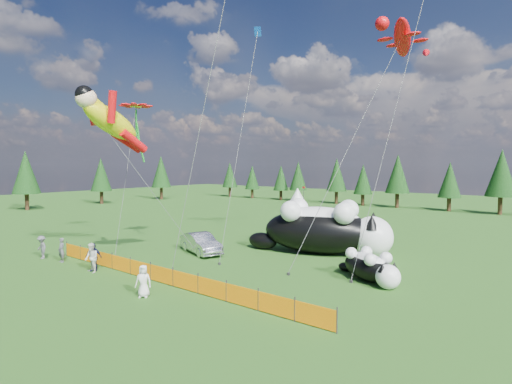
{
  "coord_description": "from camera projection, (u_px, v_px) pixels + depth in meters",
  "views": [
    {
      "loc": [
        18.07,
        -17.26,
        6.8
      ],
      "look_at": [
        1.36,
        4.0,
        4.91
      ],
      "focal_mm": 28.0,
      "sensor_mm": 36.0,
      "label": 1
    }
  ],
  "objects": [
    {
      "name": "safety_fence",
      "position": [
        162.0,
        275.0,
        22.77
      ],
      "size": [
        22.06,
        0.06,
        1.1
      ],
      "color": "#262626",
      "rests_on": "ground"
    },
    {
      "name": "spectator_c",
      "position": [
        94.0,
        257.0,
        25.39
      ],
      "size": [
        1.18,
        1.03,
        1.8
      ],
      "primitive_type": "imported",
      "rotation": [
        0.0,
        0.0,
        0.58
      ],
      "color": "#131334",
      "rests_on": "ground"
    },
    {
      "name": "spectator_b",
      "position": [
        91.0,
        258.0,
        24.97
      ],
      "size": [
        0.97,
        0.65,
        1.87
      ],
      "primitive_type": "imported",
      "rotation": [
        0.0,
        0.0,
        -0.13
      ],
      "color": "silver",
      "rests_on": "ground"
    },
    {
      "name": "festival_tents",
      "position": [
        495.0,
        208.0,
        49.64
      ],
      "size": [
        50.0,
        3.2,
        2.8
      ],
      "primitive_type": null,
      "color": "white",
      "rests_on": "ground"
    },
    {
      "name": "tree_line",
      "position": [
        417.0,
        183.0,
        60.17
      ],
      "size": [
        90.0,
        4.0,
        8.0
      ],
      "primitive_type": null,
      "color": "black",
      "rests_on": "ground"
    },
    {
      "name": "flower_kite",
      "position": [
        136.0,
        108.0,
        32.01
      ],
      "size": [
        3.51,
        5.03,
        11.96
      ],
      "color": "red",
      "rests_on": "ground"
    },
    {
      "name": "superhero_kite",
      "position": [
        111.0,
        122.0,
        26.3
      ],
      "size": [
        5.25,
        8.37,
        12.75
      ],
      "color": "#D7D40B",
      "rests_on": "ground"
    },
    {
      "name": "spectator_e",
      "position": [
        143.0,
        281.0,
        20.4
      ],
      "size": [
        0.97,
        0.91,
        1.66
      ],
      "primitive_type": "imported",
      "rotation": [
        0.0,
        0.0,
        0.64
      ],
      "color": "silver",
      "rests_on": "ground"
    },
    {
      "name": "ground",
      "position": [
        200.0,
        272.0,
        25.15
      ],
      "size": [
        160.0,
        160.0,
        0.0
      ],
      "primitive_type": "plane",
      "color": "#0E390A",
      "rests_on": "ground"
    },
    {
      "name": "diamond_kite_a",
      "position": [
        256.0,
        45.0,
        30.57
      ],
      "size": [
        1.63,
        5.93,
        18.06
      ],
      "color": "#0C47B6",
      "rests_on": "ground"
    },
    {
      "name": "car",
      "position": [
        201.0,
        243.0,
        30.47
      ],
      "size": [
        4.93,
        3.13,
        1.53
      ],
      "primitive_type": "imported",
      "rotation": [
        0.0,
        0.0,
        1.22
      ],
      "color": "silver",
      "rests_on": "ground"
    },
    {
      "name": "cat_small",
      "position": [
        370.0,
        267.0,
        23.14
      ],
      "size": [
        4.63,
        3.43,
        1.83
      ],
      "rotation": [
        0.0,
        0.0,
        -0.52
      ],
      "color": "black",
      "rests_on": "ground"
    },
    {
      "name": "spectator_d",
      "position": [
        42.0,
        247.0,
        28.67
      ],
      "size": [
        1.1,
        0.59,
        1.68
      ],
      "primitive_type": "imported",
      "rotation": [
        0.0,
        0.0,
        -0.03
      ],
      "color": "#505155",
      "rests_on": "ground"
    },
    {
      "name": "spectator_a",
      "position": [
        61.0,
        250.0,
        27.66
      ],
      "size": [
        0.62,
        0.41,
        1.7
      ],
      "primitive_type": "imported",
      "rotation": [
        0.0,
        0.0,
        0.0
      ],
      "color": "#505155",
      "rests_on": "ground"
    },
    {
      "name": "gecko_kite",
      "position": [
        402.0,
        38.0,
        29.16
      ],
      "size": [
        5.78,
        13.61,
        19.01
      ],
      "color": "red",
      "rests_on": "ground"
    },
    {
      "name": "cat_large",
      "position": [
        325.0,
        228.0,
        30.23
      ],
      "size": [
        10.99,
        6.41,
        4.08
      ],
      "rotation": [
        0.0,
        0.0,
        0.32
      ],
      "color": "black",
      "rests_on": "ground"
    }
  ]
}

